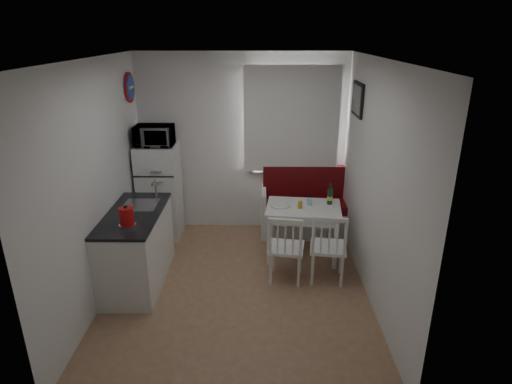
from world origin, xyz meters
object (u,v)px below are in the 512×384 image
kettle (127,217)px  wine_bottle (330,194)px  kitchen_counter (137,247)px  microwave (154,136)px  fridge (160,192)px  chair_right (330,242)px  dining_table (303,212)px  bench (308,212)px  chair_left (287,242)px

kettle → wine_bottle: (2.32, 1.11, -0.16)m
kitchen_counter → microwave: microwave is taller
fridge → wine_bottle: size_ratio=4.91×
chair_right → fridge: fridge is taller
dining_table → microwave: microwave is taller
bench → chair_right: bearing=-85.5°
kitchen_counter → chair_left: bearing=-0.7°
bench → chair_left: size_ratio=2.96×
fridge → kettle: (0.03, -1.62, 0.33)m
wine_bottle → kitchen_counter: bearing=-162.7°
fridge → microwave: microwave is taller
dining_table → chair_right: (0.25, -0.66, -0.08)m
bench → dining_table: size_ratio=1.36×
kitchen_counter → chair_right: 2.28m
fridge → microwave: bearing=-90.0°
bench → microwave: size_ratio=2.72×
dining_table → microwave: size_ratio=2.00×
bench → kettle: bearing=-140.8°
wine_bottle → dining_table: bearing=-164.1°
microwave → kitchen_counter: bearing=-90.9°
fridge → chair_right: bearing=-29.4°
fridge → wine_bottle: bearing=-12.1°
bench → microwave: 2.46m
fridge → wine_bottle: (2.35, -0.51, 0.17)m
kitchen_counter → kettle: bearing=-82.4°
fridge → bench: bearing=3.0°
bench → kitchen_counter: bearing=-147.9°
bench → chair_left: bearing=-105.9°
wine_bottle → microwave: bearing=169.0°
fridge → microwave: 0.83m
wine_bottle → chair_left: bearing=-128.3°
kettle → dining_table: bearing=27.1°
chair_right → wine_bottle: wine_bottle is taller
bench → chair_right: size_ratio=2.88×
bench → microwave: microwave is taller
chair_left → chair_right: size_ratio=0.97×
dining_table → chair_right: 0.71m
chair_left → fridge: (-1.75, 1.27, 0.15)m
kitchen_counter → dining_table: bearing=17.5°
microwave → kettle: size_ratio=2.13×
dining_table → chair_right: bearing=-63.1°
chair_left → chair_right: 0.50m
chair_right → microwave: bearing=159.6°
kitchen_counter → chair_left: size_ratio=2.81×
kettle → wine_bottle: kettle is taller
microwave → chair_right: bearing=-28.4°
dining_table → chair_left: (-0.25, -0.66, -0.10)m
kitchen_counter → microwave: size_ratio=2.59×
chair_left → fridge: fridge is taller
dining_table → microwave: 2.26m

